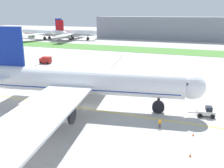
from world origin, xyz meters
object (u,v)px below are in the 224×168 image
at_px(pushback_tug, 206,112).
at_px(parked_airliner_far_centre, 73,33).
at_px(traffic_cone_near_nose, 190,155).
at_px(parked_airliner_far_left, 44,33).
at_px(service_truck_fuel_bowser, 46,60).
at_px(airliner_foreground, 81,82).
at_px(ground_crew_wingwalker_port, 160,123).
at_px(traffic_cone_port_wing, 193,134).
at_px(service_truck_baggage_loader, 102,63).

height_order(pushback_tug, parked_airliner_far_centre, parked_airliner_far_centre).
relative_size(traffic_cone_near_nose, parked_airliner_far_left, 0.01).
bearing_deg(parked_airliner_far_left, service_truck_fuel_bowser, -54.47).
xyz_separation_m(airliner_foreground, parked_airliner_far_left, (-99.10, 125.12, -0.92)).
height_order(airliner_foreground, ground_crew_wingwalker_port, airliner_foreground).
height_order(pushback_tug, traffic_cone_port_wing, pushback_tug).
xyz_separation_m(traffic_cone_near_nose, parked_airliner_far_left, (-124.43, 137.88, 5.06)).
bearing_deg(ground_crew_wingwalker_port, parked_airliner_far_left, 132.37).
xyz_separation_m(service_truck_fuel_bowser, parked_airliner_far_left, (-60.18, 84.27, 3.74)).
xyz_separation_m(traffic_cone_near_nose, service_truck_fuel_bowser, (-64.25, 53.61, 1.32)).
height_order(traffic_cone_port_wing, parked_airliner_far_centre, parked_airliner_far_centre).
bearing_deg(traffic_cone_near_nose, pushback_tug, 83.36).
relative_size(traffic_cone_near_nose, traffic_cone_port_wing, 1.00).
relative_size(ground_crew_wingwalker_port, traffic_cone_near_nose, 2.97).
relative_size(pushback_tug, traffic_cone_near_nose, 9.50).
xyz_separation_m(pushback_tug, service_truck_fuel_bowser, (-66.29, 36.11, 0.61)).
height_order(pushback_tug, parked_airliner_far_left, parked_airliner_far_left).
bearing_deg(parked_airliner_far_centre, pushback_tug, -50.73).
distance_m(pushback_tug, ground_crew_wingwalker_port, 12.37).
xyz_separation_m(ground_crew_wingwalker_port, service_truck_baggage_loader, (-32.98, 48.74, 0.47)).
xyz_separation_m(parked_airliner_far_left, parked_airliner_far_centre, (24.06, 4.87, 0.32)).
bearing_deg(traffic_cone_near_nose, service_truck_fuel_bowser, 140.16).
xyz_separation_m(traffic_cone_port_wing, service_truck_fuel_bowser, (-64.26, 46.34, 1.32)).
bearing_deg(traffic_cone_port_wing, parked_airliner_far_centre, 126.54).
bearing_deg(parked_airliner_far_centre, ground_crew_wingwalker_port, -55.01).
distance_m(ground_crew_wingwalker_port, parked_airliner_far_centre, 164.13).
relative_size(airliner_foreground, ground_crew_wingwalker_port, 49.78).
bearing_deg(traffic_cone_port_wing, airliner_foreground, 167.79).
bearing_deg(ground_crew_wingwalker_port, service_truck_fuel_bowser, 142.01).
relative_size(ground_crew_wingwalker_port, service_truck_fuel_bowser, 0.34).
distance_m(airliner_foreground, service_truck_fuel_bowser, 56.61).
relative_size(airliner_foreground, traffic_cone_near_nose, 148.01).
bearing_deg(service_truck_baggage_loader, parked_airliner_far_centre, 125.50).
relative_size(traffic_cone_port_wing, service_truck_fuel_bowser, 0.11).
height_order(ground_crew_wingwalker_port, parked_airliner_far_centre, parked_airliner_far_centre).
relative_size(traffic_cone_near_nose, service_truck_fuel_bowser, 0.11).
xyz_separation_m(traffic_cone_port_wing, parked_airliner_far_left, (-124.44, 130.61, 5.06)).
bearing_deg(service_truck_fuel_bowser, service_truck_baggage_loader, 7.92).
distance_m(pushback_tug, parked_airliner_far_left, 174.66).
xyz_separation_m(service_truck_baggage_loader, parked_airliner_far_left, (-85.17, 80.79, 3.82)).
distance_m(service_truck_baggage_loader, parked_airliner_far_centre, 105.31).
bearing_deg(airliner_foreground, traffic_cone_port_wing, -12.21).
bearing_deg(service_truck_fuel_bowser, airliner_foreground, -46.39).
xyz_separation_m(pushback_tug, parked_airliner_far_centre, (-102.41, 125.25, 4.66)).
relative_size(service_truck_baggage_loader, parked_airliner_far_centre, 0.08).
height_order(service_truck_fuel_bowser, parked_airliner_far_left, parked_airliner_far_left).
relative_size(ground_crew_wingwalker_port, parked_airliner_far_left, 0.02).
xyz_separation_m(pushback_tug, service_truck_baggage_loader, (-41.30, 39.59, 0.53)).
bearing_deg(service_truck_baggage_loader, ground_crew_wingwalker_port, -55.92).
distance_m(airliner_foreground, parked_airliner_far_centre, 150.10).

